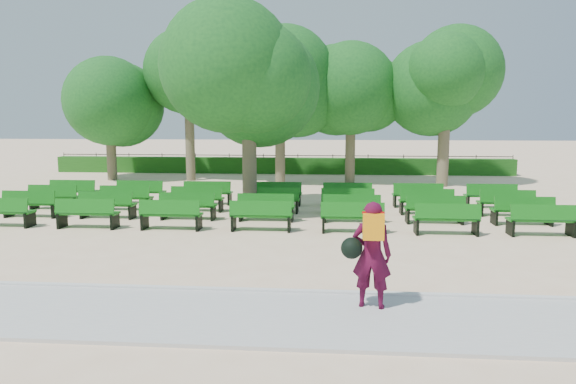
% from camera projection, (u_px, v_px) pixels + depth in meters
% --- Properties ---
extents(ground, '(120.00, 120.00, 0.00)m').
position_uv_depth(ground, '(236.00, 223.00, 15.48)').
color(ground, beige).
extents(paving, '(30.00, 2.20, 0.06)m').
position_uv_depth(paving, '(152.00, 314.00, 8.17)').
color(paving, '#BAB9B5').
rests_on(paving, ground).
extents(curb, '(30.00, 0.12, 0.10)m').
position_uv_depth(curb, '(174.00, 289.00, 9.30)').
color(curb, silver).
rests_on(curb, ground).
extents(hedge, '(26.00, 0.70, 0.90)m').
position_uv_depth(hedge, '(280.00, 166.00, 29.23)').
color(hedge, '#1D5A17').
rests_on(hedge, ground).
extents(fence, '(26.00, 0.10, 1.02)m').
position_uv_depth(fence, '(281.00, 173.00, 29.68)').
color(fence, black).
rests_on(fence, ground).
extents(tree_line, '(21.80, 6.80, 7.04)m').
position_uv_depth(tree_line, '(272.00, 182.00, 25.34)').
color(tree_line, '#195D1D').
rests_on(tree_line, ground).
extents(bench_array, '(1.75, 0.62, 1.09)m').
position_uv_depth(bench_array, '(270.00, 214.00, 16.47)').
color(bench_array, '#126813').
rests_on(bench_array, ground).
extents(tree_among, '(4.49, 4.49, 6.21)m').
position_uv_depth(tree_among, '(249.00, 86.00, 16.44)').
color(tree_among, brown).
rests_on(tree_among, ground).
extents(person, '(0.86, 0.55, 1.75)m').
position_uv_depth(person, '(370.00, 253.00, 8.28)').
color(person, '#450923').
rests_on(person, ground).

